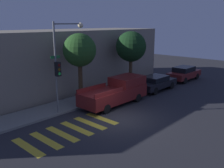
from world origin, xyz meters
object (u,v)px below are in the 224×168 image
at_px(pickup_truck, 117,91).
at_px(sedan_middle, 184,73).
at_px(tree_near_corner, 80,51).
at_px(tree_midblock, 131,47).
at_px(sedan_near_corner, 156,82).
at_px(traffic_light_pole, 63,57).

height_order(pickup_truck, sedan_middle, pickup_truck).
height_order(tree_near_corner, tree_midblock, tree_near_corner).
bearing_deg(tree_near_corner, sedan_near_corner, -16.95).
xyz_separation_m(sedan_near_corner, sedan_middle, (5.32, 0.00, 0.06)).
bearing_deg(tree_midblock, sedan_middle, -18.45).
height_order(traffic_light_pole, tree_near_corner, traffic_light_pole).
distance_m(sedan_near_corner, tree_midblock, 3.86).
bearing_deg(pickup_truck, sedan_middle, 0.00).
bearing_deg(pickup_truck, traffic_light_pole, 161.45).
bearing_deg(sedan_middle, tree_near_corner, 170.23).
relative_size(pickup_truck, sedan_middle, 1.26).
bearing_deg(sedan_near_corner, traffic_light_pole, 171.97).
distance_m(sedan_middle, tree_midblock, 7.31).
distance_m(traffic_light_pole, pickup_truck, 4.89).
bearing_deg(tree_midblock, traffic_light_pole, -174.09).
relative_size(pickup_truck, tree_midblock, 1.07).
distance_m(pickup_truck, tree_near_corner, 4.01).
distance_m(traffic_light_pole, tree_midblock, 8.08).
bearing_deg(sedan_near_corner, tree_midblock, 115.21).
xyz_separation_m(pickup_truck, sedan_near_corner, (5.23, 0.00, -0.24)).
bearing_deg(sedan_near_corner, pickup_truck, -180.00).
bearing_deg(sedan_middle, tree_midblock, 161.55).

